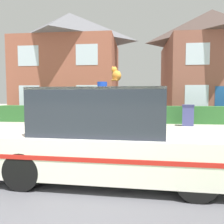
{
  "coord_description": "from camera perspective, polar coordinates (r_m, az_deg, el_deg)",
  "views": [
    {
      "loc": [
        1.14,
        -1.11,
        1.48
      ],
      "look_at": [
        0.51,
        4.87,
        1.05
      ],
      "focal_mm": 35.0,
      "sensor_mm": 36.0,
      "label": 1
    }
  ],
  "objects": [
    {
      "name": "police_car",
      "position": [
        4.02,
        -0.84,
        -6.21
      ],
      "size": [
        4.27,
        1.97,
        1.73
      ],
      "rotation": [
        0.0,
        0.0,
        -0.04
      ],
      "color": "black",
      "rests_on": "road_strip"
    },
    {
      "name": "cat",
      "position": [
        3.85,
        1.03,
        9.66
      ],
      "size": [
        0.24,
        0.32,
        0.27
      ],
      "rotation": [
        0.0,
        0.0,
        2.12
      ],
      "color": "orange",
      "rests_on": "police_car"
    },
    {
      "name": "wheelie_bin",
      "position": [
        11.42,
        19.23,
        -0.86
      ],
      "size": [
        0.67,
        0.68,
        1.08
      ],
      "rotation": [
        0.0,
        0.0,
        -0.21
      ],
      "color": "#474C8C",
      "rests_on": "ground"
    },
    {
      "name": "house_right",
      "position": [
        17.93,
        24.34,
        11.67
      ],
      "size": [
        6.75,
        6.49,
        7.76
      ],
      "color": "brown",
      "rests_on": "ground"
    },
    {
      "name": "road_strip",
      "position": [
        5.46,
        -6.41,
        -11.59
      ],
      "size": [
        28.0,
        5.82,
        0.01
      ],
      "primitive_type": "cube",
      "color": "#4C4C51",
      "rests_on": "ground"
    },
    {
      "name": "garden_hedge",
      "position": [
        12.3,
        4.05,
        -0.62
      ],
      "size": [
        14.92,
        0.61,
        0.95
      ],
      "primitive_type": "cube",
      "color": "#2D662D",
      "rests_on": "ground"
    },
    {
      "name": "house_left",
      "position": [
        17.32,
        -10.93,
        12.21
      ],
      "size": [
        7.34,
        5.82,
        7.75
      ],
      "color": "#93513D",
      "rests_on": "ground"
    }
  ]
}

